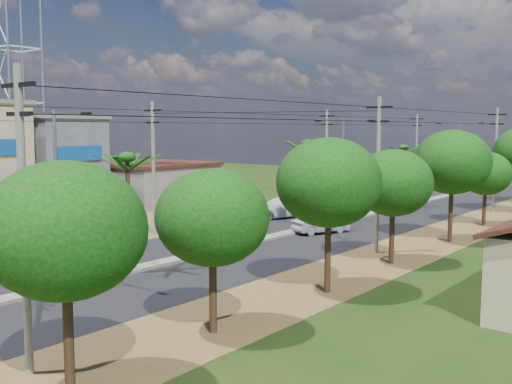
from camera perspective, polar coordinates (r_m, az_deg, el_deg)
ground at (r=28.61m, az=-18.16°, el=-8.81°), size 160.00×160.00×0.00m
road at (r=38.70m, az=0.71°, el=-4.63°), size 12.00×110.00×0.04m
median at (r=41.07m, az=3.27°, el=-3.92°), size 1.00×90.00×0.18m
dirt_lot_west at (r=45.22m, az=-20.26°, el=-3.46°), size 18.00×46.00×0.04m
dirt_shoulder_east at (r=34.29m, az=12.11°, el=-6.16°), size 5.00×90.00×0.03m
shophouse_grey at (r=53.83m, az=-18.87°, el=2.50°), size 9.00×6.40×8.30m
low_shed at (r=59.26m, az=-10.14°, el=0.89°), size 10.40×10.40×3.95m
tree_east_a at (r=16.68m, az=-17.73°, el=-3.53°), size 4.40×4.40×6.37m
tree_east_b at (r=20.77m, az=-4.17°, el=-2.47°), size 4.00×4.00×5.83m
tree_east_c at (r=26.03m, az=6.93°, el=0.89°), size 4.60×4.60×6.83m
tree_east_d at (r=32.37m, az=12.93°, el=0.85°), size 4.20×4.20×6.13m
tree_east_e at (r=39.61m, az=18.19°, el=2.71°), size 4.80×4.80×7.14m
tree_east_f at (r=47.38m, az=21.03°, el=1.65°), size 3.80×3.80×5.52m
palm_median_near at (r=30.11m, az=-12.16°, el=2.77°), size 2.00×2.00×6.15m
palm_median_mid at (r=42.12m, az=4.89°, el=4.27°), size 2.00×2.00×6.55m
palm_median_far at (r=56.19m, az=13.92°, el=3.90°), size 2.00×2.00×5.85m
streetlight_near at (r=27.79m, az=-18.48°, el=0.78°), size 5.10×0.18×8.00m
streetlight_mid at (r=46.42m, az=8.28°, el=3.01°), size 5.10×0.18×8.00m
streetlight_far at (r=69.19m, az=18.72°, el=3.73°), size 5.10×0.18×8.00m
utility_pole_w_b at (r=40.67m, az=-9.74°, el=2.53°), size 1.60×0.24×9.00m
utility_pole_w_c at (r=57.73m, az=6.73°, el=3.59°), size 1.60×0.24×9.00m
utility_pole_w_d at (r=76.41m, az=15.03°, el=4.01°), size 1.60×0.24×9.00m
utility_pole_e_a at (r=18.31m, az=-21.27°, el=-1.98°), size 1.60×0.24×9.00m
utility_pole_e_b at (r=34.96m, az=11.54°, el=1.94°), size 1.60×0.24×9.00m
utility_pole_e_c at (r=55.47m, az=21.85°, el=3.10°), size 1.60×0.24×9.00m
car_silver_mid at (r=41.42m, az=6.20°, el=-3.06°), size 2.93×4.21×1.32m
car_white_far at (r=48.41m, az=2.30°, el=-1.55°), size 4.13×5.94×1.60m
car_parked_dark at (r=43.88m, az=-13.77°, el=-2.62°), size 4.42×2.40×1.43m
moto_rider_west_a at (r=48.05m, az=1.95°, el=-1.98°), size 0.93×1.92×0.97m
moto_rider_west_b at (r=57.00m, az=12.68°, el=-0.88°), size 0.78×1.60×0.93m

